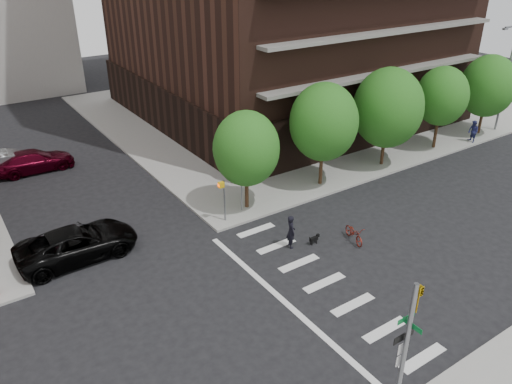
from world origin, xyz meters
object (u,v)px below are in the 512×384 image
(parked_car_maroon, at_px, (34,161))
(dog_walker, at_px, (291,231))
(scooter, at_px, (354,233))
(pedestrian_far, at_px, (473,131))
(parked_car_silver, at_px, (10,162))
(parked_car_black, at_px, (77,243))
(traffic_signal, at_px, (402,370))

(parked_car_maroon, relative_size, dog_walker, 2.85)
(scooter, distance_m, pedestrian_far, 19.44)
(parked_car_silver, relative_size, pedestrian_far, 2.81)
(parked_car_maroon, height_order, dog_walker, dog_walker)
(parked_car_silver, bearing_deg, dog_walker, -150.75)
(dog_walker, bearing_deg, parked_car_black, 79.44)
(parked_car_maroon, relative_size, parked_car_silver, 1.08)
(traffic_signal, distance_m, dog_walker, 11.88)
(parked_car_black, height_order, scooter, parked_car_black)
(parked_car_maroon, xyz_separation_m, dog_walker, (9.24, -18.43, 0.17))
(dog_walker, bearing_deg, parked_car_silver, 47.80)
(traffic_signal, xyz_separation_m, scooter, (7.37, 9.50, -2.21))
(traffic_signal, distance_m, parked_car_maroon, 29.96)
(traffic_signal, distance_m, scooter, 12.23)
(dog_walker, height_order, pedestrian_far, pedestrian_far)
(parked_car_silver, relative_size, scooter, 2.71)
(traffic_signal, height_order, parked_car_silver, traffic_signal)
(parked_car_maroon, bearing_deg, pedestrian_far, -113.63)
(parked_car_silver, xyz_separation_m, scooter, (14.01, -20.52, -0.35))
(pedestrian_far, bearing_deg, traffic_signal, -43.96)
(parked_car_maroon, xyz_separation_m, pedestrian_far, (31.17, -14.46, 0.26))
(parked_car_black, bearing_deg, parked_car_silver, 2.37)
(traffic_signal, height_order, pedestrian_far, traffic_signal)
(pedestrian_far, bearing_deg, scooter, -57.50)
(parked_car_black, relative_size, scooter, 3.31)
(parked_car_maroon, distance_m, scooter, 23.56)
(parked_car_maroon, relative_size, scooter, 2.92)
(scooter, bearing_deg, pedestrian_far, 32.19)
(scooter, bearing_deg, parked_car_silver, 140.09)
(traffic_signal, distance_m, parked_car_black, 17.59)
(parked_car_silver, distance_m, pedestrian_far, 35.95)
(traffic_signal, bearing_deg, pedestrian_far, 29.96)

